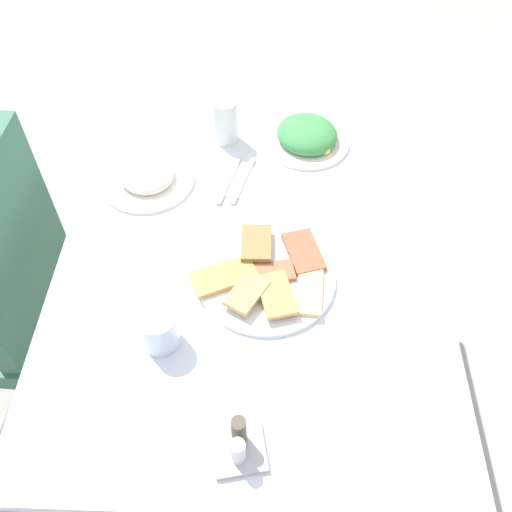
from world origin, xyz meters
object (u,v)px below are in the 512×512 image
salad_plate_rice (147,176)px  spoon (229,180)px  drinking_glass (159,329)px  condiment_caddy (237,445)px  paper_napkin (236,181)px  salad_plate_greens (307,136)px  soda_can (225,121)px  pide_platter (267,275)px  fork (243,180)px  dining_table (250,277)px

salad_plate_rice → spoon: 0.20m
drinking_glass → condiment_caddy: size_ratio=0.82×
paper_napkin → spoon: (0.00, 0.02, 0.00)m
salad_plate_greens → salad_plate_rice: salad_plate_greens is taller
salad_plate_greens → soda_can: bearing=88.6°
pide_platter → fork: (0.30, 0.06, -0.01)m
salad_plate_greens → condiment_caddy: condiment_caddy is taller
salad_plate_greens → spoon: salad_plate_greens is taller
soda_can → fork: size_ratio=0.72×
soda_can → drinking_glass: soda_can is taller
soda_can → paper_napkin: soda_can is taller
pide_platter → spoon: bearing=18.7°
condiment_caddy → pide_platter: bearing=-6.4°
soda_can → condiment_caddy: bearing=-174.8°
dining_table → salad_plate_greens: (0.39, -0.14, 0.10)m
paper_napkin → fork: bearing=-90.0°
salad_plate_greens → paper_napkin: salad_plate_greens is taller
paper_napkin → spoon: 0.02m
salad_plate_greens → salad_plate_rice: (-0.16, 0.40, -0.00)m
salad_plate_rice → condiment_caddy: size_ratio=2.23×
dining_table → salad_plate_rice: salad_plate_rice is taller
soda_can → drinking_glass: 0.62m
pide_platter → salad_plate_rice: salad_plate_rice is taller
fork → salad_plate_greens: bearing=-30.8°
dining_table → soda_can: (0.40, 0.08, 0.14)m
pide_platter → soda_can: (0.46, 0.12, 0.05)m
dining_table → salad_plate_rice: bearing=48.8°
soda_can → spoon: soda_can is taller
salad_plate_greens → fork: (-0.16, 0.16, -0.02)m
salad_plate_greens → drinking_glass: bearing=154.0°
pide_platter → soda_can: bearing=14.4°
salad_plate_rice → dining_table: bearing=-131.2°
paper_napkin → drinking_glass: bearing=165.3°
drinking_glass → fork: size_ratio=0.51×
fork → spoon: size_ratio=0.98×
paper_napkin → soda_can: bearing=12.2°
drinking_glass → spoon: drinking_glass is taller
pide_platter → salad_plate_rice: (0.29, 0.30, 0.01)m
pide_platter → drinking_glass: 0.26m
spoon → salad_plate_rice: bearing=105.3°
pide_platter → spoon: 0.31m
fork → condiment_caddy: 0.67m
drinking_glass → paper_napkin: bearing=-14.7°
salad_plate_rice → salad_plate_greens: bearing=-68.1°
salad_plate_greens → salad_plate_rice: 0.43m
soda_can → paper_napkin: 0.17m
dining_table → drinking_glass: 0.30m
salad_plate_rice → soda_can: size_ratio=1.93×
soda_can → paper_napkin: bearing=-167.8°
condiment_caddy → dining_table: bearing=-0.3°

